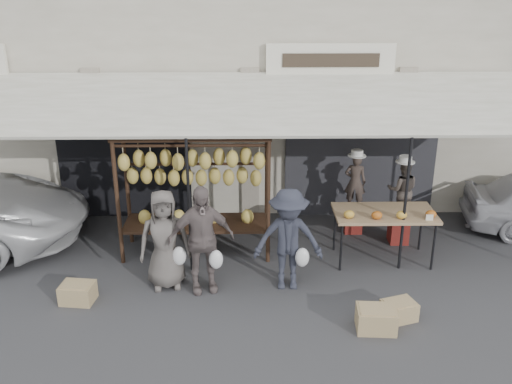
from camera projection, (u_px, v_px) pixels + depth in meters
ground_plane at (252, 307)px, 8.56m from camera, size 90.00×90.00×0.00m
shophouse at (249, 18)px, 13.27m from camera, size 24.00×6.15×7.30m
awning at (251, 104)px, 9.74m from camera, size 10.00×2.35×2.92m
banana_rack at (194, 169)px, 9.60m from camera, size 2.60×0.90×2.24m
produce_table at (385, 215)px, 9.60m from camera, size 1.70×0.90×1.04m
vendor_left at (355, 182)px, 10.64m from camera, size 0.45×0.35×1.10m
vendor_right at (402, 190)px, 10.21m from camera, size 0.61×0.51×1.13m
customer_left at (165, 240)px, 8.84m from camera, size 0.87×0.64×1.62m
customer_mid at (201, 239)px, 8.71m from camera, size 1.09×0.65×1.74m
customer_right at (288, 240)px, 8.79m from camera, size 1.09×0.65×1.66m
stool_left at (353, 220)px, 10.93m from camera, size 0.37×0.37×0.46m
stool_right at (398, 230)px, 10.50m from camera, size 0.38×0.38×0.47m
crate_near_a at (376, 319)px, 7.96m from camera, size 0.57×0.45×0.33m
crate_near_b at (399, 311)px, 8.21m from camera, size 0.55×0.48×0.28m
crate_far at (78, 293)px, 8.64m from camera, size 0.53×0.43×0.29m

